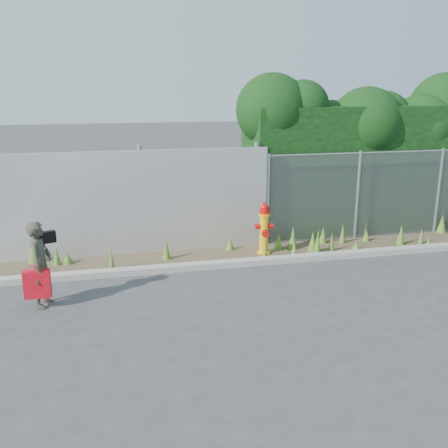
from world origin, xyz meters
TOP-DOWN VIEW (x-y plane):
  - ground at (0.00, 0.00)m, footprint 80.00×80.00m
  - curb at (0.00, 1.80)m, footprint 16.00×0.22m
  - weed_strip at (0.07, 2.47)m, footprint 16.00×1.30m
  - corrugated_fence at (-3.25, 3.01)m, footprint 8.50×0.21m
  - chainlink_fence at (4.25, 3.00)m, footprint 6.50×0.07m
  - hedge at (4.44, 4.02)m, footprint 7.64×2.15m
  - fire_hydrant at (0.78, 2.36)m, footprint 0.38×0.34m
  - woman at (-3.47, 0.72)m, footprint 0.43×0.57m
  - red_tote_bag at (-3.53, 0.58)m, footprint 0.41×0.15m
  - black_shoulder_bag at (-3.34, 0.87)m, footprint 0.25×0.11m

SIDE VIEW (x-z plane):
  - ground at x=0.00m, z-range 0.00..0.00m
  - curb at x=0.00m, z-range 0.00..0.12m
  - weed_strip at x=0.07m, z-range -0.14..0.41m
  - red_tote_bag at x=-3.53m, z-range 0.16..0.70m
  - fire_hydrant at x=0.78m, z-range -0.02..1.12m
  - woman at x=-3.47m, z-range 0.00..1.42m
  - chainlink_fence at x=4.25m, z-range 0.01..2.06m
  - corrugated_fence at x=-3.25m, z-range -0.05..2.25m
  - black_shoulder_bag at x=-3.34m, z-range 1.02..1.21m
  - hedge at x=4.44m, z-range 0.16..3.95m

